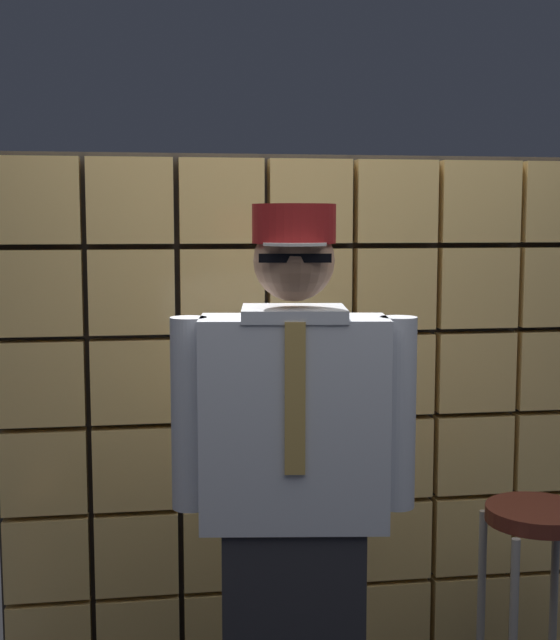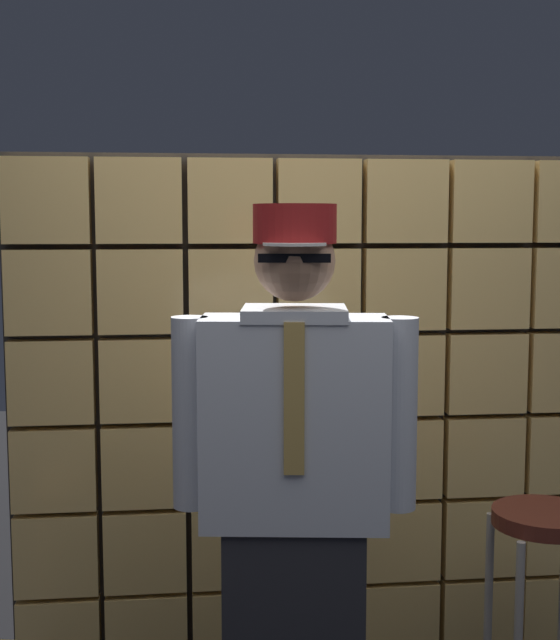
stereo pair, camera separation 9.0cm
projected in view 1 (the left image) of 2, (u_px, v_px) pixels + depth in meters
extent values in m
cube|color=#F2C672|center=(138.00, 636.00, 3.30)|extent=(0.30, 0.08, 0.30)
cube|color=#F2C672|center=(225.00, 630.00, 3.35)|extent=(0.30, 0.08, 0.30)
cube|color=#F2C672|center=(308.00, 624.00, 3.40)|extent=(0.30, 0.08, 0.30)
cube|color=#F2C672|center=(390.00, 618.00, 3.44)|extent=(0.30, 0.08, 0.30)
cube|color=#F2C672|center=(469.00, 613.00, 3.49)|extent=(0.30, 0.08, 0.30)
cube|color=#F2C672|center=(545.00, 607.00, 3.54)|extent=(0.30, 0.08, 0.30)
cube|color=#F2C672|center=(47.00, 558.00, 3.21)|extent=(0.30, 0.08, 0.30)
cube|color=#F2C672|center=(137.00, 553.00, 3.26)|extent=(0.30, 0.08, 0.30)
cube|color=#F2C672|center=(224.00, 548.00, 3.31)|extent=(0.30, 0.08, 0.30)
cube|color=#F2C672|center=(309.00, 543.00, 3.36)|extent=(0.30, 0.08, 0.30)
cube|color=#F2C672|center=(391.00, 539.00, 3.41)|extent=(0.30, 0.08, 0.30)
cube|color=#F2C672|center=(471.00, 534.00, 3.46)|extent=(0.30, 0.08, 0.30)
cube|color=#F2C672|center=(548.00, 530.00, 3.50)|extent=(0.30, 0.08, 0.30)
cube|color=#F2C672|center=(44.00, 472.00, 3.18)|extent=(0.30, 0.08, 0.30)
cube|color=#F2C672|center=(135.00, 468.00, 3.22)|extent=(0.30, 0.08, 0.30)
cube|color=#F2C672|center=(223.00, 464.00, 3.27)|extent=(0.30, 0.08, 0.30)
cube|color=#F2C672|center=(309.00, 461.00, 3.32)|extent=(0.30, 0.08, 0.30)
cube|color=#F2C672|center=(392.00, 457.00, 3.37)|extent=(0.30, 0.08, 0.30)
cube|color=#F2C672|center=(473.00, 454.00, 3.42)|extent=(0.30, 0.08, 0.30)
cube|color=#F2C672|center=(551.00, 450.00, 3.47)|extent=(0.30, 0.08, 0.30)
cube|color=#F2C672|center=(42.00, 383.00, 3.14)|extent=(0.30, 0.08, 0.30)
cube|color=#F2C672|center=(134.00, 381.00, 3.19)|extent=(0.30, 0.08, 0.30)
cube|color=#F2C672|center=(223.00, 378.00, 3.24)|extent=(0.30, 0.08, 0.30)
cube|color=#F2C672|center=(309.00, 376.00, 3.29)|extent=(0.30, 0.08, 0.30)
cube|color=#F2C672|center=(393.00, 374.00, 3.33)|extent=(0.30, 0.08, 0.30)
cube|color=#F2C672|center=(475.00, 372.00, 3.38)|extent=(0.30, 0.08, 0.30)
cube|color=#F2C672|center=(554.00, 369.00, 3.43)|extent=(0.30, 0.08, 0.30)
cube|color=#F2C672|center=(39.00, 293.00, 3.10)|extent=(0.30, 0.08, 0.30)
cube|color=#F2C672|center=(132.00, 292.00, 3.15)|extent=(0.30, 0.08, 0.30)
cube|color=#F2C672|center=(222.00, 291.00, 3.20)|extent=(0.30, 0.08, 0.30)
cube|color=#F2C672|center=(309.00, 290.00, 3.25)|extent=(0.30, 0.08, 0.30)
cube|color=#F2C672|center=(394.00, 289.00, 3.30)|extent=(0.30, 0.08, 0.30)
cube|color=#F2C672|center=(477.00, 288.00, 3.35)|extent=(0.30, 0.08, 0.30)
cube|color=#F2C672|center=(557.00, 287.00, 3.39)|extent=(0.30, 0.08, 0.30)
cube|color=#F2C672|center=(36.00, 200.00, 3.07)|extent=(0.30, 0.08, 0.30)
cube|color=#F2C672|center=(130.00, 201.00, 3.11)|extent=(0.30, 0.08, 0.30)
cube|color=#F2C672|center=(221.00, 201.00, 3.16)|extent=(0.30, 0.08, 0.30)
cube|color=#F2C672|center=(310.00, 201.00, 3.21)|extent=(0.30, 0.08, 0.30)
cube|color=#F2C672|center=(396.00, 202.00, 3.26)|extent=(0.30, 0.08, 0.30)
cube|color=#F2C672|center=(479.00, 202.00, 3.31)|extent=(0.30, 0.08, 0.30)
cube|color=#F2C672|center=(560.00, 202.00, 3.36)|extent=(0.30, 0.08, 0.30)
cube|color=#38332D|center=(307.00, 416.00, 3.35)|extent=(2.30, 0.02, 1.97)
cube|color=silver|center=(294.00, 421.00, 2.49)|extent=(0.55, 0.30, 0.60)
cube|color=tan|center=(295.00, 399.00, 2.36)|extent=(0.06, 0.02, 0.42)
cube|color=silver|center=(294.00, 313.00, 2.45)|extent=(0.32, 0.28, 0.04)
sphere|color=#A87A5B|center=(294.00, 261.00, 2.44)|extent=(0.23, 0.23, 0.23)
ellipsoid|color=black|center=(294.00, 276.00, 2.39)|extent=(0.16, 0.10, 0.10)
cube|color=black|center=(295.00, 258.00, 2.33)|extent=(0.19, 0.04, 0.02)
cylinder|color=white|center=(295.00, 244.00, 2.35)|extent=(0.19, 0.19, 0.01)
cylinder|color=maroon|center=(294.00, 224.00, 2.42)|extent=(0.23, 0.23, 0.11)
cylinder|color=silver|center=(397.00, 413.00, 2.49)|extent=(0.12, 0.12, 0.55)
cylinder|color=silver|center=(190.00, 413.00, 2.48)|extent=(0.12, 0.12, 0.55)
cylinder|color=#592319|center=(538.00, 515.00, 2.86)|extent=(0.34, 0.34, 0.05)
cylinder|color=#A59E93|center=(481.00, 613.00, 3.01)|extent=(0.03, 0.03, 0.73)
cylinder|color=#A59E93|center=(553.00, 608.00, 3.05)|extent=(0.03, 0.03, 0.73)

